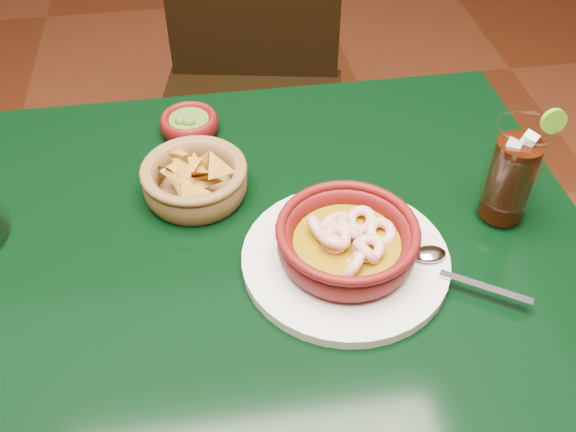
{
  "coord_description": "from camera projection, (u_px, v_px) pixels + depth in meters",
  "views": [
    {
      "loc": [
        0.04,
        -0.66,
        1.44
      ],
      "look_at": [
        0.14,
        -0.02,
        0.81
      ],
      "focal_mm": 40.0,
      "sensor_mm": 36.0,
      "label": 1
    }
  ],
  "objects": [
    {
      "name": "dining_table",
      "position": [
        199.0,
        289.0,
        1.01
      ],
      "size": [
        1.2,
        0.8,
        0.75
      ],
      "color": "black",
      "rests_on": "ground"
    },
    {
      "name": "guacamole_ramekin",
      "position": [
        189.0,
        124.0,
        1.13
      ],
      "size": [
        0.12,
        0.12,
        0.04
      ],
      "color": "#500A0B",
      "rests_on": "dining_table"
    },
    {
      "name": "dining_chair",
      "position": [
        251.0,
        89.0,
        1.61
      ],
      "size": [
        0.54,
        0.54,
        1.0
      ],
      "color": "black",
      "rests_on": "ground"
    },
    {
      "name": "chip_basket",
      "position": [
        195.0,
        180.0,
        1.01
      ],
      "size": [
        0.2,
        0.2,
        0.1
      ],
      "color": "brown",
      "rests_on": "dining_table"
    },
    {
      "name": "shrimp_plate",
      "position": [
        347.0,
        246.0,
        0.9
      ],
      "size": [
        0.38,
        0.3,
        0.08
      ],
      "color": "silver",
      "rests_on": "dining_table"
    },
    {
      "name": "cola_drink",
      "position": [
        512.0,
        174.0,
        0.94
      ],
      "size": [
        0.17,
        0.17,
        0.19
      ],
      "color": "white",
      "rests_on": "dining_table"
    }
  ]
}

